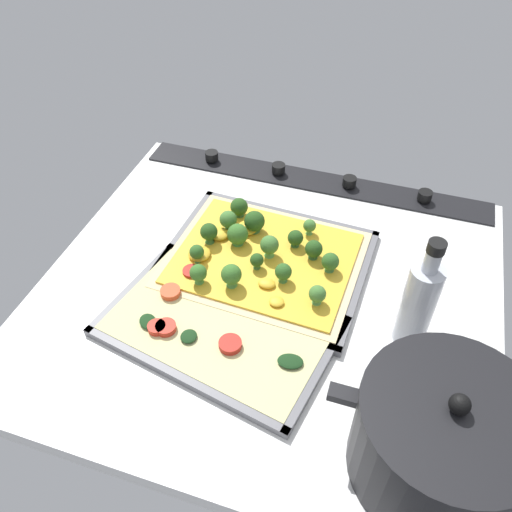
{
  "coord_description": "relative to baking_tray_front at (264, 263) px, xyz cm",
  "views": [
    {
      "loc": [
        -16.41,
        57.17,
        65.85
      ],
      "look_at": [
        2.37,
        -0.61,
        6.44
      ],
      "focal_mm": 36.94,
      "sensor_mm": 36.0,
      "label": 1
    }
  ],
  "objects": [
    {
      "name": "oil_bottle",
      "position": [
        -25.75,
        8.04,
        7.7
      ],
      "size": [
        4.97,
        4.97,
        19.83
      ],
      "color": "#B7BCC6",
      "rests_on": "ground_plane"
    },
    {
      "name": "baking_tray_front",
      "position": [
        0.0,
        0.0,
        0.0
      ],
      "size": [
        36.22,
        30.45,
        1.3
      ],
      "color": "slate",
      "rests_on": "ground_plane"
    },
    {
      "name": "cooking_pot",
      "position": [
        -30.55,
        27.87,
        6.6
      ],
      "size": [
        27.96,
        21.17,
        16.23
      ],
      "color": "black",
      "rests_on": "ground_plane"
    },
    {
      "name": "stove_control_panel",
      "position": [
        -2.35,
        -26.62,
        0.2
      ],
      "size": [
        72.42,
        7.0,
        2.6
      ],
      "color": "black",
      "rests_on": "ground_plane"
    },
    {
      "name": "veggie_pizza_back",
      "position": [
        2.93,
        15.81,
        0.68
      ],
      "size": [
        36.06,
        26.0,
        1.9
      ],
      "color": "#D0CA88",
      "rests_on": "baking_tray_back"
    },
    {
      "name": "baking_tray_back",
      "position": [
        2.45,
        15.77,
        0.01
      ],
      "size": [
        38.88,
        28.82,
        1.3
      ],
      "color": "slate",
      "rests_on": "ground_plane"
    },
    {
      "name": "broccoli_pizza",
      "position": [
        0.77,
        -0.22,
        1.69
      ],
      "size": [
        33.7,
        27.93,
        5.62
      ],
      "color": "beige",
      "rests_on": "baking_tray_front"
    },
    {
      "name": "ground_plane",
      "position": [
        -2.35,
        5.22,
        -1.86
      ],
      "size": [
        75.44,
        70.69,
        3.0
      ],
      "primitive_type": "cube",
      "color": "white"
    }
  ]
}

